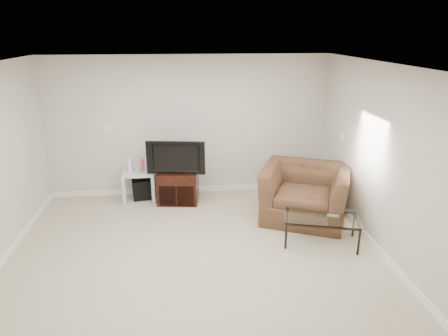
{
  "coord_description": "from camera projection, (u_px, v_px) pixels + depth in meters",
  "views": [
    {
      "loc": [
        -0.11,
        -4.49,
        2.89
      ],
      "look_at": [
        0.5,
        1.2,
        0.9
      ],
      "focal_mm": 32.0,
      "sensor_mm": 36.0,
      "label": 1
    }
  ],
  "objects": [
    {
      "name": "floor",
      "position": [
        196.0,
        265.0,
        5.18
      ],
      "size": [
        5.0,
        5.0,
        0.0
      ],
      "primitive_type": "plane",
      "color": "tan",
      "rests_on": "ground"
    },
    {
      "name": "ceiling",
      "position": [
        190.0,
        67.0,
        4.36
      ],
      "size": [
        5.0,
        5.0,
        0.0
      ],
      "primitive_type": "plane",
      "color": "white",
      "rests_on": "ground"
    },
    {
      "name": "wall_back",
      "position": [
        188.0,
        127.0,
        7.11
      ],
      "size": [
        5.0,
        0.02,
        2.5
      ],
      "primitive_type": "cube",
      "color": "silver",
      "rests_on": "ground"
    },
    {
      "name": "wall_right",
      "position": [
        392.0,
        167.0,
        5.02
      ],
      "size": [
        0.02,
        5.0,
        2.5
      ],
      "primitive_type": "cube",
      "color": "silver",
      "rests_on": "ground"
    },
    {
      "name": "plate_back",
      "position": [
        108.0,
        129.0,
        6.96
      ],
      "size": [
        0.12,
        0.02,
        0.12
      ],
      "primitive_type": "cube",
      "color": "white",
      "rests_on": "wall_back"
    },
    {
      "name": "plate_right_switch",
      "position": [
        342.0,
        136.0,
        6.52
      ],
      "size": [
        0.02,
        0.09,
        0.13
      ],
      "primitive_type": "cube",
      "color": "white",
      "rests_on": "wall_right"
    },
    {
      "name": "plate_right_outlet",
      "position": [
        344.0,
        196.0,
        6.55
      ],
      "size": [
        0.02,
        0.08,
        0.12
      ],
      "primitive_type": "cube",
      "color": "white",
      "rests_on": "wall_right"
    },
    {
      "name": "tv_stand",
      "position": [
        178.0,
        187.0,
        6.99
      ],
      "size": [
        0.75,
        0.56,
        0.57
      ],
      "primitive_type": null,
      "rotation": [
        0.0,
        0.0,
        -0.13
      ],
      "color": "black",
      "rests_on": "floor"
    },
    {
      "name": "dvd_player",
      "position": [
        177.0,
        177.0,
        6.89
      ],
      "size": [
        0.42,
        0.32,
        0.05
      ],
      "primitive_type": "cube",
      "rotation": [
        0.0,
        0.0,
        -0.13
      ],
      "color": "black",
      "rests_on": "tv_stand"
    },
    {
      "name": "television",
      "position": [
        177.0,
        156.0,
        6.77
      ],
      "size": [
        0.94,
        0.32,
        0.57
      ],
      "primitive_type": "imported",
      "rotation": [
        0.0,
        0.0,
        -0.16
      ],
      "color": "black",
      "rests_on": "tv_stand"
    },
    {
      "name": "side_table",
      "position": [
        140.0,
        184.0,
        7.14
      ],
      "size": [
        0.55,
        0.55,
        0.53
      ],
      "primitive_type": null,
      "rotation": [
        0.0,
        0.0,
        0.0
      ],
      "color": "silver",
      "rests_on": "floor"
    },
    {
      "name": "subwoofer",
      "position": [
        142.0,
        188.0,
        7.19
      ],
      "size": [
        0.4,
        0.4,
        0.34
      ],
      "primitive_type": "cube",
      "rotation": [
        0.0,
        0.0,
        0.17
      ],
      "color": "black",
      "rests_on": "floor"
    },
    {
      "name": "game_console",
      "position": [
        131.0,
        165.0,
        6.98
      ],
      "size": [
        0.07,
        0.18,
        0.24
      ],
      "primitive_type": "cube",
      "rotation": [
        0.0,
        0.0,
        -0.07
      ],
      "color": "white",
      "rests_on": "side_table"
    },
    {
      "name": "game_case",
      "position": [
        142.0,
        165.0,
        7.0
      ],
      "size": [
        0.06,
        0.16,
        0.21
      ],
      "primitive_type": "cube",
      "rotation": [
        0.0,
        0.0,
        -0.02
      ],
      "color": "#CC4C4C",
      "rests_on": "side_table"
    },
    {
      "name": "recliner",
      "position": [
        305.0,
        185.0,
        6.3
      ],
      "size": [
        1.55,
        1.31,
        1.15
      ],
      "primitive_type": "imported",
      "rotation": [
        0.0,
        0.0,
        -0.41
      ],
      "color": "brown",
      "rests_on": "floor"
    },
    {
      "name": "coffee_table",
      "position": [
        321.0,
        229.0,
        5.67
      ],
      "size": [
        1.16,
        0.85,
        0.41
      ],
      "primitive_type": null,
      "rotation": [
        0.0,
        0.0,
        -0.27
      ],
      "color": "black",
      "rests_on": "floor"
    },
    {
      "name": "remote",
      "position": [
        333.0,
        215.0,
        5.61
      ],
      "size": [
        0.17,
        0.09,
        0.02
      ],
      "primitive_type": "cube",
      "rotation": [
        0.0,
        0.0,
        -0.31
      ],
      "color": "#B2B2B7",
      "rests_on": "coffee_table"
    }
  ]
}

